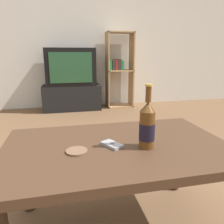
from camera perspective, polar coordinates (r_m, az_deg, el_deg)
back_wall at (r=4.01m, az=-9.77°, el=20.11°), size 8.00×0.05×2.60m
coffee_table at (r=1.11m, az=1.36°, el=-12.13°), size 1.09×0.68×0.50m
tv_stand at (r=3.78m, az=-10.42°, el=3.76°), size 0.95×0.40×0.42m
television at (r=3.71m, az=-10.79°, el=11.48°), size 0.80×0.41×0.60m
bookshelf at (r=3.90m, az=1.71°, el=11.15°), size 0.46×0.30×1.28m
beer_bottle at (r=1.02m, az=9.15°, el=-3.58°), size 0.07×0.07×0.30m
cell_phone at (r=1.05m, az=-0.00°, el=-8.53°), size 0.10×0.12×0.02m
coaster at (r=1.01m, az=-9.23°, el=-10.04°), size 0.10×0.10×0.01m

